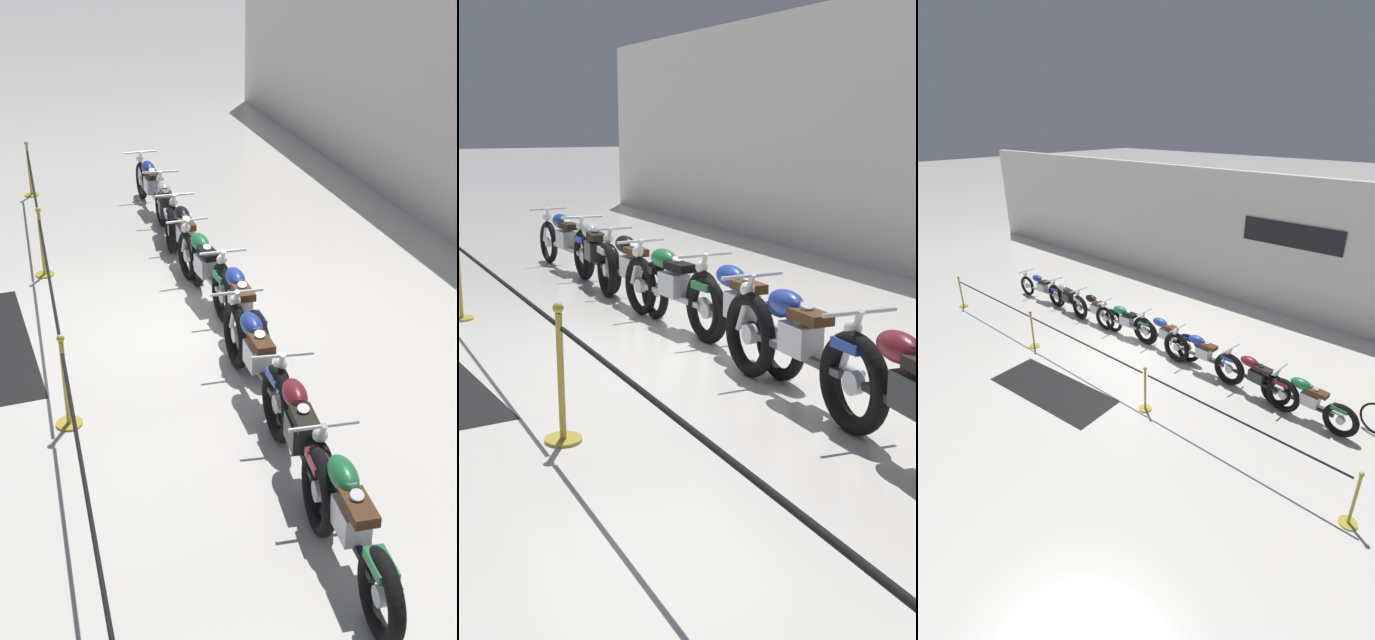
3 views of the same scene
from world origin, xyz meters
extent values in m
plane|color=silver|center=(0.00, 0.00, 0.00)|extent=(120.00, 120.00, 0.00)
cube|color=silver|center=(0.00, 5.12, 2.10)|extent=(28.00, 0.25, 4.20)
cube|color=black|center=(1.85, 4.98, 2.54)|extent=(3.09, 0.04, 0.70)
torus|color=black|center=(-5.47, 0.50, 0.34)|extent=(0.69, 0.13, 0.69)
torus|color=black|center=(-3.84, 0.58, 0.34)|extent=(0.69, 0.13, 0.69)
cylinder|color=silver|center=(-5.47, 0.50, 0.34)|extent=(0.17, 0.09, 0.17)
cylinder|color=silver|center=(-3.84, 0.58, 0.34)|extent=(0.17, 0.09, 0.17)
cylinder|color=silver|center=(-5.56, 0.50, 0.63)|extent=(0.31, 0.07, 0.59)
cube|color=silver|center=(-4.61, 0.54, 0.50)|extent=(0.37, 0.24, 0.26)
cylinder|color=silver|center=(-4.65, 0.54, 0.70)|extent=(0.18, 0.12, 0.24)
cylinder|color=silver|center=(-4.56, 0.55, 0.70)|extent=(0.18, 0.12, 0.24)
cylinder|color=silver|center=(-4.31, 0.70, 0.36)|extent=(0.70, 0.10, 0.07)
cube|color=#ADAFB5|center=(-4.66, 0.54, 0.36)|extent=(1.30, 0.12, 0.06)
ellipsoid|color=navy|center=(-4.84, 0.53, 0.76)|extent=(0.47, 0.24, 0.22)
cube|color=black|center=(-4.48, 0.55, 0.72)|extent=(0.41, 0.22, 0.09)
cube|color=navy|center=(-3.89, 0.58, 0.60)|extent=(0.33, 0.18, 0.08)
cylinder|color=silver|center=(-5.45, 0.50, 0.89)|extent=(0.07, 0.62, 0.04)
sphere|color=silver|center=(-5.53, 0.50, 0.75)|extent=(0.14, 0.14, 0.14)
torus|color=black|center=(-4.00, 0.61, 0.36)|extent=(0.73, 0.18, 0.72)
torus|color=black|center=(-2.59, 0.48, 0.36)|extent=(0.73, 0.18, 0.72)
cylinder|color=silver|center=(-4.00, 0.61, 0.36)|extent=(0.18, 0.09, 0.17)
cylinder|color=silver|center=(-2.59, 0.48, 0.36)|extent=(0.18, 0.09, 0.17)
cylinder|color=silver|center=(-4.09, 0.61, 0.64)|extent=(0.31, 0.08, 0.59)
cube|color=#2D2D30|center=(-3.24, 0.54, 0.52)|extent=(0.38, 0.25, 0.26)
cylinder|color=#2D2D30|center=(-3.28, 0.54, 0.72)|extent=(0.19, 0.13, 0.24)
cylinder|color=#2D2D30|center=(-3.20, 0.54, 0.72)|extent=(0.19, 0.13, 0.24)
cylinder|color=silver|center=(-2.93, 0.65, 0.38)|extent=(0.70, 0.13, 0.07)
cube|color=black|center=(-3.29, 0.54, 0.38)|extent=(1.14, 0.16, 0.06)
ellipsoid|color=#B7BABF|center=(-3.47, 0.56, 0.78)|extent=(0.48, 0.26, 0.22)
cube|color=black|center=(-3.11, 0.53, 0.74)|extent=(0.42, 0.23, 0.09)
cube|color=#B7BABF|center=(-2.64, 0.49, 0.62)|extent=(0.33, 0.19, 0.08)
cylinder|color=silver|center=(-3.98, 0.60, 0.91)|extent=(0.09, 0.62, 0.04)
sphere|color=silver|center=(-4.06, 0.61, 0.77)|extent=(0.14, 0.14, 0.14)
torus|color=black|center=(-2.72, 0.58, 0.34)|extent=(0.69, 0.10, 0.69)
torus|color=black|center=(-1.18, 0.57, 0.34)|extent=(0.69, 0.10, 0.69)
cylinder|color=silver|center=(-2.72, 0.58, 0.34)|extent=(0.16, 0.08, 0.16)
cylinder|color=silver|center=(-1.18, 0.57, 0.34)|extent=(0.16, 0.08, 0.16)
cylinder|color=silver|center=(-2.81, 0.58, 0.63)|extent=(0.30, 0.06, 0.59)
cube|color=silver|center=(-1.90, 0.58, 0.50)|extent=(0.36, 0.22, 0.26)
cylinder|color=silver|center=(-1.94, 0.58, 0.70)|extent=(0.18, 0.11, 0.24)
cylinder|color=silver|center=(-1.86, 0.58, 0.70)|extent=(0.18, 0.11, 0.24)
cylinder|color=silver|center=(-1.60, 0.72, 0.36)|extent=(0.70, 0.07, 0.07)
cube|color=#47474C|center=(-1.95, 0.58, 0.36)|extent=(1.23, 0.06, 0.06)
ellipsoid|color=black|center=(-2.13, 0.58, 0.76)|extent=(0.46, 0.22, 0.22)
cube|color=#4C2D19|center=(-1.77, 0.58, 0.72)|extent=(0.40, 0.20, 0.09)
cube|color=black|center=(-1.23, 0.57, 0.59)|extent=(0.32, 0.16, 0.08)
cylinder|color=silver|center=(-2.70, 0.58, 0.89)|extent=(0.04, 0.62, 0.04)
sphere|color=silver|center=(-2.78, 0.58, 0.75)|extent=(0.14, 0.14, 0.14)
torus|color=black|center=(-1.46, 0.51, 0.35)|extent=(0.71, 0.17, 0.71)
torus|color=black|center=(0.05, 0.65, 0.35)|extent=(0.71, 0.17, 0.71)
cylinder|color=silver|center=(-1.46, 0.51, 0.35)|extent=(0.18, 0.10, 0.17)
cylinder|color=silver|center=(0.05, 0.65, 0.35)|extent=(0.18, 0.10, 0.17)
cylinder|color=silver|center=(-1.55, 0.50, 0.64)|extent=(0.31, 0.08, 0.59)
cube|color=silver|center=(-0.65, 0.58, 0.51)|extent=(0.38, 0.25, 0.26)
cylinder|color=silver|center=(-0.69, 0.58, 0.71)|extent=(0.19, 0.13, 0.24)
cylinder|color=silver|center=(-0.61, 0.59, 0.71)|extent=(0.19, 0.13, 0.24)
cylinder|color=silver|center=(-0.37, 0.75, 0.37)|extent=(0.70, 0.14, 0.07)
cube|color=#ADAFB5|center=(-0.70, 0.58, 0.37)|extent=(1.22, 0.18, 0.06)
ellipsoid|color=#1E6B38|center=(-0.88, 0.56, 0.77)|extent=(0.48, 0.26, 0.22)
cube|color=black|center=(-0.52, 0.60, 0.73)|extent=(0.42, 0.24, 0.09)
cube|color=#1E6B38|center=(0.00, 0.65, 0.61)|extent=(0.33, 0.19, 0.08)
cylinder|color=silver|center=(-1.44, 0.51, 0.90)|extent=(0.09, 0.62, 0.04)
sphere|color=silver|center=(-1.52, 0.50, 0.76)|extent=(0.14, 0.14, 0.14)
torus|color=black|center=(-0.08, 0.68, 0.38)|extent=(0.76, 0.12, 0.76)
torus|color=black|center=(1.44, 0.69, 0.38)|extent=(0.76, 0.12, 0.76)
cylinder|color=silver|center=(-0.08, 0.68, 0.38)|extent=(0.18, 0.08, 0.18)
cylinder|color=silver|center=(1.44, 0.69, 0.38)|extent=(0.18, 0.08, 0.18)
cylinder|color=silver|center=(-0.17, 0.68, 0.66)|extent=(0.30, 0.06, 0.59)
cube|color=silver|center=(0.73, 0.69, 0.54)|extent=(0.36, 0.22, 0.26)
cylinder|color=silver|center=(0.69, 0.68, 0.74)|extent=(0.18, 0.11, 0.24)
cylinder|color=silver|center=(0.77, 0.69, 0.74)|extent=(0.18, 0.11, 0.24)
cylinder|color=silver|center=(1.03, 0.83, 0.40)|extent=(0.70, 0.07, 0.07)
cube|color=black|center=(0.68, 0.68, 0.40)|extent=(1.21, 0.07, 0.06)
ellipsoid|color=navy|center=(0.50, 0.68, 0.80)|extent=(0.46, 0.22, 0.22)
cube|color=#4C2D19|center=(0.86, 0.69, 0.76)|extent=(0.40, 0.20, 0.09)
cube|color=navy|center=(1.39, 0.69, 0.65)|extent=(0.32, 0.16, 0.08)
cylinder|color=silver|center=(-0.06, 0.68, 0.93)|extent=(0.04, 0.62, 0.04)
sphere|color=silver|center=(-0.14, 0.68, 0.79)|extent=(0.14, 0.14, 0.14)
torus|color=black|center=(1.23, 0.50, 0.40)|extent=(0.80, 0.13, 0.80)
torus|color=black|center=(2.78, 0.50, 0.40)|extent=(0.80, 0.13, 0.80)
cylinder|color=silver|center=(1.23, 0.50, 0.40)|extent=(0.19, 0.08, 0.19)
cylinder|color=silver|center=(2.78, 0.50, 0.40)|extent=(0.19, 0.08, 0.19)
cylinder|color=silver|center=(1.14, 0.50, 0.68)|extent=(0.30, 0.06, 0.59)
cube|color=silver|center=(2.05, 0.50, 0.56)|extent=(0.36, 0.22, 0.26)
cylinder|color=silver|center=(2.01, 0.50, 0.76)|extent=(0.18, 0.11, 0.24)
cylinder|color=silver|center=(2.10, 0.50, 0.76)|extent=(0.18, 0.11, 0.24)
cylinder|color=silver|center=(2.35, 0.64, 0.42)|extent=(0.70, 0.07, 0.07)
cube|color=#47474C|center=(2.00, 0.50, 0.42)|extent=(1.25, 0.06, 0.06)
ellipsoid|color=navy|center=(1.82, 0.50, 0.82)|extent=(0.46, 0.22, 0.22)
cube|color=#4C2D19|center=(2.18, 0.50, 0.78)|extent=(0.40, 0.20, 0.09)
cube|color=navy|center=(2.73, 0.50, 0.68)|extent=(0.32, 0.16, 0.08)
cylinder|color=silver|center=(1.25, 0.50, 0.95)|extent=(0.04, 0.62, 0.04)
sphere|color=silver|center=(1.17, 0.50, 0.81)|extent=(0.14, 0.14, 0.14)
torus|color=black|center=(2.76, 0.53, 0.39)|extent=(0.78, 0.20, 0.78)
torus|color=black|center=(4.17, 0.40, 0.39)|extent=(0.78, 0.20, 0.78)
cylinder|color=silver|center=(2.76, 0.53, 0.39)|extent=(0.19, 0.10, 0.18)
cylinder|color=silver|center=(4.17, 0.40, 0.39)|extent=(0.19, 0.10, 0.18)
cylinder|color=silver|center=(2.67, 0.54, 0.67)|extent=(0.31, 0.08, 0.59)
cube|color=#2D2D30|center=(3.51, 0.46, 0.55)|extent=(0.38, 0.25, 0.26)
cylinder|color=#2D2D30|center=(3.47, 0.46, 0.75)|extent=(0.19, 0.13, 0.24)
cylinder|color=#2D2D30|center=(3.55, 0.46, 0.75)|extent=(0.19, 0.13, 0.24)
cylinder|color=silver|center=(3.82, 0.57, 0.41)|extent=(0.70, 0.13, 0.07)
cube|color=black|center=(3.46, 0.47, 0.41)|extent=(1.13, 0.16, 0.06)
ellipsoid|color=maroon|center=(3.28, 0.48, 0.81)|extent=(0.48, 0.26, 0.22)
cube|color=black|center=(3.64, 0.45, 0.77)|extent=(0.42, 0.24, 0.09)
cube|color=maroon|center=(4.12, 0.40, 0.66)|extent=(0.33, 0.19, 0.08)
cylinder|color=silver|center=(2.78, 0.53, 0.94)|extent=(0.09, 0.62, 0.04)
sphere|color=silver|center=(2.70, 0.54, 0.80)|extent=(0.14, 0.14, 0.14)
torus|color=black|center=(3.96, 0.49, 0.36)|extent=(0.72, 0.16, 0.71)
torus|color=black|center=(5.36, 0.42, 0.36)|extent=(0.72, 0.16, 0.71)
cylinder|color=silver|center=(3.96, 0.49, 0.36)|extent=(0.17, 0.09, 0.16)
cylinder|color=silver|center=(5.36, 0.42, 0.36)|extent=(0.17, 0.09, 0.16)
cylinder|color=silver|center=(3.87, 0.50, 0.64)|extent=(0.31, 0.07, 0.59)
cube|color=silver|center=(4.71, 0.46, 0.52)|extent=(0.37, 0.24, 0.26)
cylinder|color=silver|center=(4.67, 0.46, 0.72)|extent=(0.18, 0.12, 0.24)
cylinder|color=silver|center=(4.75, 0.45, 0.72)|extent=(0.18, 0.12, 0.24)
cylinder|color=silver|center=(5.02, 0.58, 0.38)|extent=(0.70, 0.10, 0.07)
cube|color=black|center=(4.66, 0.46, 0.38)|extent=(1.12, 0.12, 0.06)
ellipsoid|color=#1E6B38|center=(4.48, 0.47, 0.78)|extent=(0.47, 0.24, 0.22)
cube|color=#4C2D19|center=(4.84, 0.45, 0.74)|extent=(0.41, 0.22, 0.09)
cube|color=#1E6B38|center=(5.31, 0.43, 0.60)|extent=(0.33, 0.18, 0.08)
cylinder|color=silver|center=(3.98, 0.49, 0.91)|extent=(0.07, 0.62, 0.04)
sphere|color=silver|center=(3.90, 0.50, 0.77)|extent=(0.14, 0.14, 0.14)
cylinder|color=gold|center=(-6.18, -1.53, 0.01)|extent=(0.28, 0.28, 0.03)
cylinder|color=gold|center=(-6.18, -1.53, 0.50)|extent=(0.05, 0.05, 0.95)
sphere|color=gold|center=(-6.18, -1.53, 1.01)|extent=(0.08, 0.08, 0.08)
cylinder|color=black|center=(-4.15, -1.53, 0.88)|extent=(3.90, 0.04, 0.04)
cylinder|color=black|center=(-0.06, -1.53, 0.88)|extent=(3.96, 0.04, 0.04)
cylinder|color=black|center=(4.13, -1.53, 0.88)|extent=(4.08, 0.04, 0.04)
cylinder|color=gold|center=(-2.12, -1.53, 0.01)|extent=(0.28, 0.28, 0.03)
cylinder|color=gold|center=(-2.12, -1.53, 0.50)|extent=(0.05, 0.05, 0.95)
sphere|color=gold|center=(-2.12, -1.53, 1.01)|extent=(0.08, 0.08, 0.08)
cylinder|color=gold|center=(2.00, -1.53, 0.01)|extent=(0.28, 0.28, 0.03)
cylinder|color=gold|center=(2.00, -1.53, 0.50)|extent=(0.05, 0.05, 0.95)
sphere|color=gold|center=(2.00, -1.53, 1.01)|extent=(0.08, 0.08, 0.08)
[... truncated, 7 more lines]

